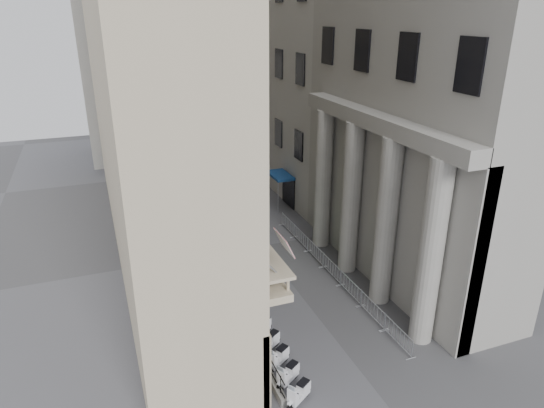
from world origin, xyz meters
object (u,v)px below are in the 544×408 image
at_px(pedestrian_a, 259,228).
at_px(info_kiosk, 240,258).
at_px(scooter_0, 299,403).
at_px(security_tent, 195,194).
at_px(pedestrian_b, 212,173).
at_px(street_lamp, 203,149).

bearing_deg(pedestrian_a, info_kiosk, 79.56).
distance_m(scooter_0, info_kiosk, 12.48).
distance_m(info_kiosk, pedestrian_a, 4.66).
height_order(security_tent, pedestrian_b, security_tent).
bearing_deg(street_lamp, scooter_0, -89.35).
relative_size(pedestrian_a, pedestrian_b, 1.22).
xyz_separation_m(pedestrian_a, pedestrian_b, (0.02, 14.80, -0.18)).
xyz_separation_m(scooter_0, info_kiosk, (1.12, 12.40, 0.84)).
bearing_deg(scooter_0, info_kiosk, -37.61).
xyz_separation_m(street_lamp, pedestrian_b, (2.33, 7.06, -4.48)).
distance_m(pedestrian_a, pedestrian_b, 14.80).
bearing_deg(info_kiosk, scooter_0, -101.37).
distance_m(security_tent, info_kiosk, 8.61).
relative_size(scooter_0, street_lamp, 0.17).
xyz_separation_m(scooter_0, pedestrian_a, (3.79, 16.21, 1.01)).
distance_m(security_tent, pedestrian_a, 6.12).
bearing_deg(security_tent, info_kiosk, -82.45).
distance_m(street_lamp, info_kiosk, 12.39).
relative_size(street_lamp, pedestrian_a, 4.36).
height_order(pedestrian_a, pedestrian_b, pedestrian_a).
xyz_separation_m(security_tent, pedestrian_a, (3.78, -4.53, -1.62)).
xyz_separation_m(info_kiosk, pedestrian_a, (2.67, 3.81, 0.17)).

